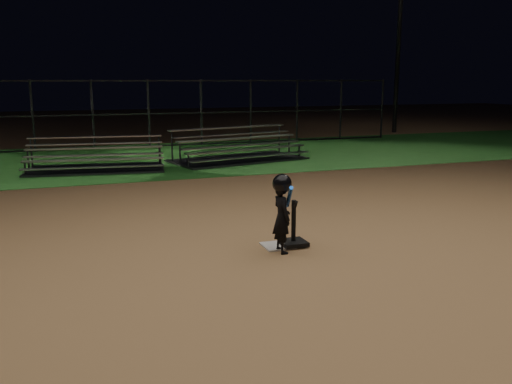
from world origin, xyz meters
The scene contains 9 objects.
ground centered at (0.00, 0.00, 0.00)m, with size 80.00×80.00×0.00m, color #A4774A.
grass_strip centered at (0.00, 10.00, 0.01)m, with size 60.00×8.00×0.01m, color #1E5A1D.
home_plate centered at (0.00, 0.00, 0.01)m, with size 0.45×0.45×0.02m, color beige.
batting_tee centered at (0.23, -0.06, 0.15)m, with size 0.38×0.38×0.69m.
child_batter centered at (-0.05, -0.28, 0.62)m, with size 0.40×0.63×1.17m.
bleacher_left centered at (-2.21, 8.21, 0.19)m, with size 3.89×2.25×0.90m.
bleacher_right centered at (2.11, 8.64, 0.21)m, with size 4.47×2.90×1.01m.
backstop_fence centered at (0.00, 13.00, 1.25)m, with size 20.08×0.08×2.50m.
light_pole_right centered at (12.00, 14.94, 4.95)m, with size 0.90×0.53×8.30m.
Camera 1 is at (-2.92, -7.28, 2.49)m, focal length 37.70 mm.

